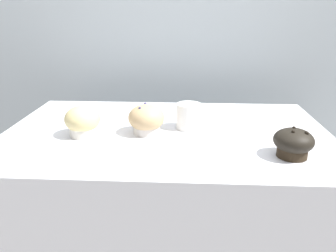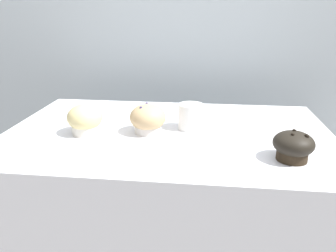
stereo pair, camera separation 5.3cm
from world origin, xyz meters
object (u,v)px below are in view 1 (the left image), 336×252
Objects in this scene: muffin_back_left at (146,120)px; muffin_back_right at (293,143)px; muffin_front_center at (83,121)px; coffee_cup at (189,115)px.

muffin_back_right is at bearing -20.61° from muffin_back_left.
muffin_front_center reaches higher than coffee_cup.
muffin_front_center is 0.19m from muffin_back_left.
muffin_back_left is at bearing 8.72° from muffin_front_center.
muffin_back_left is 0.14m from coffee_cup.
muffin_back_left reaches higher than muffin_back_right.
muffin_front_center is at bearing -166.07° from coffee_cup.
muffin_back_right is at bearing -36.82° from coffee_cup.
coffee_cup is at bearing 143.18° from muffin_back_right.
muffin_back_left is 1.08× the size of muffin_back_right.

